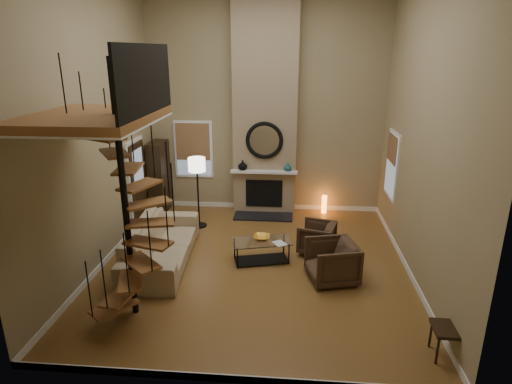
# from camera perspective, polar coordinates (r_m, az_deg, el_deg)

# --- Properties ---
(ground) EXTENTS (6.00, 6.50, 0.01)m
(ground) POSITION_cam_1_polar(r_m,az_deg,el_deg) (8.75, -0.23, -9.60)
(ground) COLOR olive
(ground) RESTS_ON ground
(back_wall) EXTENTS (6.00, 0.02, 5.50)m
(back_wall) POSITION_cam_1_polar(r_m,az_deg,el_deg) (11.05, 1.28, 11.35)
(back_wall) COLOR #998A63
(back_wall) RESTS_ON ground
(front_wall) EXTENTS (6.00, 0.02, 5.50)m
(front_wall) POSITION_cam_1_polar(r_m,az_deg,el_deg) (4.70, -3.79, 1.66)
(front_wall) COLOR #998A63
(front_wall) RESTS_ON ground
(left_wall) EXTENTS (0.02, 6.50, 5.50)m
(left_wall) POSITION_cam_1_polar(r_m,az_deg,el_deg) (8.65, -20.69, 8.22)
(left_wall) COLOR #998A63
(left_wall) RESTS_ON ground
(right_wall) EXTENTS (0.02, 6.50, 5.50)m
(right_wall) POSITION_cam_1_polar(r_m,az_deg,el_deg) (8.15, 21.45, 7.58)
(right_wall) COLOR #998A63
(right_wall) RESTS_ON ground
(baseboard_back) EXTENTS (6.00, 0.02, 0.12)m
(baseboard_back) POSITION_cam_1_polar(r_m,az_deg,el_deg) (11.68, 1.19, -1.87)
(baseboard_back) COLOR white
(baseboard_back) RESTS_ON ground
(baseboard_front) EXTENTS (6.00, 0.02, 0.12)m
(baseboard_front) POSITION_cam_1_polar(r_m,az_deg,el_deg) (6.06, -3.20, -23.49)
(baseboard_front) COLOR white
(baseboard_front) RESTS_ON ground
(baseboard_left) EXTENTS (0.02, 6.50, 0.12)m
(baseboard_left) POSITION_cam_1_polar(r_m,az_deg,el_deg) (9.44, -18.80, -8.02)
(baseboard_left) COLOR white
(baseboard_left) RESTS_ON ground
(baseboard_right) EXTENTS (0.02, 6.50, 0.12)m
(baseboard_right) POSITION_cam_1_polar(r_m,az_deg,el_deg) (8.99, 19.39, -9.46)
(baseboard_right) COLOR white
(baseboard_right) RESTS_ON ground
(chimney_breast) EXTENTS (1.60, 0.38, 5.50)m
(chimney_breast) POSITION_cam_1_polar(r_m,az_deg,el_deg) (10.87, 1.22, 11.23)
(chimney_breast) COLOR #947E60
(chimney_breast) RESTS_ON ground
(hearth) EXTENTS (1.50, 0.60, 0.04)m
(hearth) POSITION_cam_1_polar(r_m,az_deg,el_deg) (11.07, 0.96, -3.26)
(hearth) COLOR black
(hearth) RESTS_ON ground
(firebox) EXTENTS (0.95, 0.02, 0.72)m
(firebox) POSITION_cam_1_polar(r_m,az_deg,el_deg) (11.16, 1.08, -0.18)
(firebox) COLOR black
(firebox) RESTS_ON chimney_breast
(mantel) EXTENTS (1.70, 0.18, 0.06)m
(mantel) POSITION_cam_1_polar(r_m,az_deg,el_deg) (10.91, 1.07, 2.68)
(mantel) COLOR white
(mantel) RESTS_ON chimney_breast
(mirror_frame) EXTENTS (0.94, 0.10, 0.94)m
(mirror_frame) POSITION_cam_1_polar(r_m,az_deg,el_deg) (10.78, 1.11, 6.86)
(mirror_frame) COLOR black
(mirror_frame) RESTS_ON chimney_breast
(mirror_disc) EXTENTS (0.80, 0.01, 0.80)m
(mirror_disc) POSITION_cam_1_polar(r_m,az_deg,el_deg) (10.79, 1.12, 6.87)
(mirror_disc) COLOR white
(mirror_disc) RESTS_ON chimney_breast
(vase_left) EXTENTS (0.24, 0.24, 0.25)m
(vase_left) POSITION_cam_1_polar(r_m,az_deg,el_deg) (10.96, -1.79, 3.57)
(vase_left) COLOR black
(vase_left) RESTS_ON mantel
(vase_right) EXTENTS (0.20, 0.20, 0.21)m
(vase_right) POSITION_cam_1_polar(r_m,az_deg,el_deg) (10.89, 4.24, 3.34)
(vase_right) COLOR #185055
(vase_right) RESTS_ON mantel
(window_back) EXTENTS (1.02, 0.06, 1.52)m
(window_back) POSITION_cam_1_polar(r_m,az_deg,el_deg) (11.50, -8.31, 5.73)
(window_back) COLOR white
(window_back) RESTS_ON back_wall
(window_right) EXTENTS (0.06, 1.02, 1.52)m
(window_right) POSITION_cam_1_polar(r_m,az_deg,el_deg) (10.27, 17.60, 3.56)
(window_right) COLOR white
(window_right) RESTS_ON right_wall
(entry_door) EXTENTS (0.10, 1.05, 2.16)m
(entry_door) POSITION_cam_1_polar(r_m,az_deg,el_deg) (10.62, -15.42, 1.00)
(entry_door) COLOR white
(entry_door) RESTS_ON ground
(loft) EXTENTS (1.70, 2.20, 1.09)m
(loft) POSITION_cam_1_polar(r_m,az_deg,el_deg) (6.56, -20.12, 9.71)
(loft) COLOR #996132
(loft) RESTS_ON left_wall
(spiral_stair) EXTENTS (1.47, 1.47, 4.06)m
(spiral_stair) POSITION_cam_1_polar(r_m,az_deg,el_deg) (6.81, -16.75, -2.33)
(spiral_stair) COLOR black
(spiral_stair) RESTS_ON ground
(hutch) EXTENTS (0.39, 0.82, 1.83)m
(hutch) POSITION_cam_1_polar(r_m,az_deg,el_deg) (11.50, -12.71, 2.02)
(hutch) COLOR black
(hutch) RESTS_ON ground
(sofa) EXTENTS (1.26, 2.85, 0.81)m
(sofa) POSITION_cam_1_polar(r_m,az_deg,el_deg) (8.92, -12.50, -6.63)
(sofa) COLOR tan
(sofa) RESTS_ON ground
(armchair_near) EXTENTS (0.89, 0.87, 0.66)m
(armchair_near) POSITION_cam_1_polar(r_m,az_deg,el_deg) (9.12, 8.46, -6.08)
(armchair_near) COLOR #432F1F
(armchair_near) RESTS_ON ground
(armchair_far) EXTENTS (1.05, 1.04, 0.79)m
(armchair_far) POSITION_cam_1_polar(r_m,az_deg,el_deg) (8.22, 10.57, -9.07)
(armchair_far) COLOR #432F1F
(armchair_far) RESTS_ON ground
(coffee_table) EXTENTS (1.28, 0.87, 0.44)m
(coffee_table) POSITION_cam_1_polar(r_m,az_deg,el_deg) (8.75, 0.71, -7.47)
(coffee_table) COLOR silver
(coffee_table) RESTS_ON ground
(bowl) EXTENTS (0.35, 0.35, 0.09)m
(bowl) POSITION_cam_1_polar(r_m,az_deg,el_deg) (8.71, 0.74, -6.06)
(bowl) COLOR gold
(bowl) RESTS_ON coffee_table
(book) EXTENTS (0.33, 0.35, 0.03)m
(book) POSITION_cam_1_polar(r_m,az_deg,el_deg) (8.53, 3.01, -6.90)
(book) COLOR gray
(book) RESTS_ON coffee_table
(floor_lamp) EXTENTS (0.40, 0.40, 1.71)m
(floor_lamp) POSITION_cam_1_polar(r_m,az_deg,el_deg) (10.17, -7.83, 2.89)
(floor_lamp) COLOR black
(floor_lamp) RESTS_ON ground
(accent_lamp) EXTENTS (0.13, 0.13, 0.46)m
(accent_lamp) POSITION_cam_1_polar(r_m,az_deg,el_deg) (11.40, 9.03, -1.61)
(accent_lamp) COLOR orange
(accent_lamp) RESTS_ON ground
(side_chair) EXTENTS (0.46, 0.46, 0.96)m
(side_chair) POSITION_cam_1_polar(r_m,az_deg,el_deg) (6.74, 25.14, -15.63)
(side_chair) COLOR black
(side_chair) RESTS_ON ground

